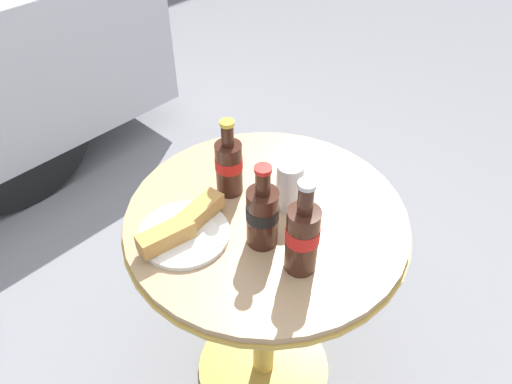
{
  "coord_description": "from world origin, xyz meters",
  "views": [
    {
      "loc": [
        -0.64,
        -0.57,
        1.57
      ],
      "look_at": [
        0.0,
        0.03,
        0.78
      ],
      "focal_mm": 35.0,
      "sensor_mm": 36.0,
      "label": 1
    }
  ],
  "objects_px": {
    "cola_bottle_left": "(302,236)",
    "drinking_glass": "(289,188)",
    "bistro_table": "(265,266)",
    "cola_bottle_right": "(263,214)",
    "lunch_plate_near": "(183,229)",
    "cola_bottle_center": "(230,164)"
  },
  "relations": [
    {
      "from": "drinking_glass",
      "to": "cola_bottle_right",
      "type": "bearing_deg",
      "value": -165.52
    },
    {
      "from": "cola_bottle_right",
      "to": "lunch_plate_near",
      "type": "xyz_separation_m",
      "value": [
        -0.11,
        0.14,
        -0.06
      ]
    },
    {
      "from": "drinking_glass",
      "to": "cola_bottle_left",
      "type": "bearing_deg",
      "value": -131.78
    },
    {
      "from": "cola_bottle_left",
      "to": "cola_bottle_center",
      "type": "bearing_deg",
      "value": 76.01
    },
    {
      "from": "cola_bottle_left",
      "to": "cola_bottle_right",
      "type": "bearing_deg",
      "value": 91.04
    },
    {
      "from": "bistro_table",
      "to": "cola_bottle_right",
      "type": "xyz_separation_m",
      "value": [
        -0.07,
        -0.05,
        0.28
      ]
    },
    {
      "from": "cola_bottle_left",
      "to": "cola_bottle_center",
      "type": "relative_size",
      "value": 1.15
    },
    {
      "from": "cola_bottle_right",
      "to": "lunch_plate_near",
      "type": "height_order",
      "value": "cola_bottle_right"
    },
    {
      "from": "drinking_glass",
      "to": "lunch_plate_near",
      "type": "relative_size",
      "value": 0.53
    },
    {
      "from": "bistro_table",
      "to": "cola_bottle_right",
      "type": "bearing_deg",
      "value": -143.39
    },
    {
      "from": "bistro_table",
      "to": "cola_bottle_right",
      "type": "distance_m",
      "value": 0.29
    },
    {
      "from": "cola_bottle_right",
      "to": "cola_bottle_center",
      "type": "height_order",
      "value": "cola_bottle_right"
    },
    {
      "from": "cola_bottle_right",
      "to": "drinking_glass",
      "type": "xyz_separation_m",
      "value": [
        0.13,
        0.03,
        -0.03
      ]
    },
    {
      "from": "cola_bottle_left",
      "to": "lunch_plate_near",
      "type": "relative_size",
      "value": 1.01
    },
    {
      "from": "bistro_table",
      "to": "drinking_glass",
      "type": "bearing_deg",
      "value": -16.79
    },
    {
      "from": "lunch_plate_near",
      "to": "cola_bottle_left",
      "type": "bearing_deg",
      "value": -65.5
    },
    {
      "from": "cola_bottle_left",
      "to": "drinking_glass",
      "type": "distance_m",
      "value": 0.2
    },
    {
      "from": "cola_bottle_left",
      "to": "lunch_plate_near",
      "type": "bearing_deg",
      "value": 114.5
    },
    {
      "from": "cola_bottle_left",
      "to": "cola_bottle_right",
      "type": "height_order",
      "value": "cola_bottle_left"
    },
    {
      "from": "cola_bottle_left",
      "to": "drinking_glass",
      "type": "bearing_deg",
      "value": 48.22
    },
    {
      "from": "cola_bottle_center",
      "to": "drinking_glass",
      "type": "relative_size",
      "value": 1.65
    },
    {
      "from": "bistro_table",
      "to": "cola_bottle_right",
      "type": "relative_size",
      "value": 3.42
    }
  ]
}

